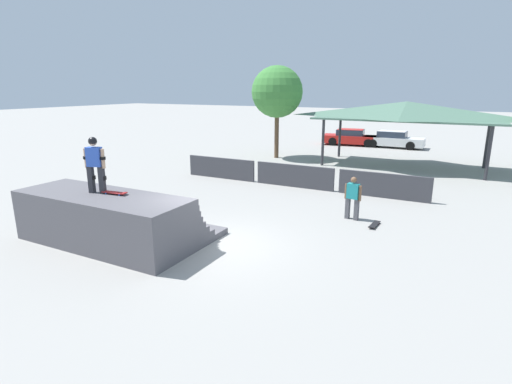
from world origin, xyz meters
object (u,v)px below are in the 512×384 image
at_px(skateboard_on_deck, 115,193).
at_px(bystander_walking, 353,196).
at_px(skater_on_deck, 95,161).
at_px(tree_beside_pavilion, 277,92).
at_px(skateboard_on_ground, 374,225).
at_px(parked_car_red, 351,138).
at_px(parked_car_white, 393,140).

distance_m(skateboard_on_deck, bystander_walking, 7.82).
xyz_separation_m(skater_on_deck, tree_beside_pavilion, (-1.61, 15.92, 1.76)).
bearing_deg(skateboard_on_ground, tree_beside_pavilion, -138.29).
bearing_deg(parked_car_red, parked_car_white, -3.43).
height_order(skater_on_deck, skateboard_on_ground, skater_on_deck).
bearing_deg(skateboard_on_deck, skateboard_on_ground, 32.00).
height_order(skateboard_on_deck, parked_car_red, skateboard_on_deck).
xyz_separation_m(bystander_walking, parked_car_red, (-4.90, 18.49, -0.25)).
relative_size(skateboard_on_deck, bystander_walking, 0.53).
xyz_separation_m(tree_beside_pavilion, parked_car_white, (6.03, 8.34, -3.61)).
bearing_deg(skater_on_deck, parked_car_red, 70.09).
bearing_deg(tree_beside_pavilion, parked_car_red, 70.81).
height_order(skateboard_on_ground, parked_car_white, parked_car_white).
bearing_deg(parked_car_white, skater_on_deck, -99.81).
xyz_separation_m(skateboard_on_ground, parked_car_red, (-5.77, 18.88, 0.54)).
distance_m(bystander_walking, tree_beside_pavilion, 13.34).
bearing_deg(skateboard_on_deck, parked_car_white, 74.48).
bearing_deg(skater_on_deck, skateboard_on_deck, -8.26).
relative_size(skateboard_on_deck, skateboard_on_ground, 0.94).
relative_size(skateboard_on_deck, parked_car_white, 0.18).
xyz_separation_m(tree_beside_pavilion, parked_car_red, (2.83, 8.15, -3.61)).
distance_m(skater_on_deck, bystander_walking, 8.44).
bearing_deg(skateboard_on_deck, skater_on_deck, -177.82).
height_order(skateboard_on_ground, tree_beside_pavilion, tree_beside_pavilion).
bearing_deg(skateboard_on_deck, parked_car_red, 81.96).
xyz_separation_m(skater_on_deck, skateboard_on_deck, (0.60, 0.09, -0.88)).
xyz_separation_m(skater_on_deck, bystander_walking, (6.12, 5.58, -1.61)).
distance_m(parked_car_red, parked_car_white, 3.20).
height_order(skater_on_deck, tree_beside_pavilion, tree_beside_pavilion).
relative_size(skateboard_on_deck, parked_car_red, 0.17).
xyz_separation_m(bystander_walking, skateboard_on_ground, (0.87, -0.39, -0.79)).
relative_size(bystander_walking, tree_beside_pavilion, 0.26).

